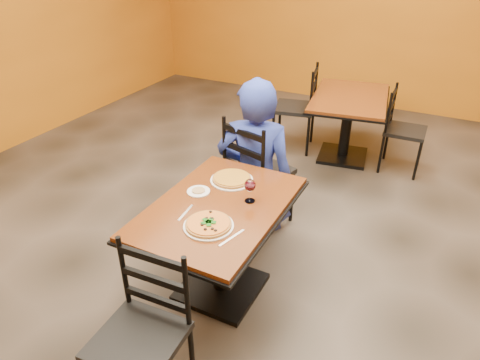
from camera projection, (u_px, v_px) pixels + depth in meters
The scene contains 18 objects.
floor at pixel (250, 251), 3.60m from camera, with size 7.00×8.00×0.01m, color black.
wall_back at pixel (378, 0), 5.94m from camera, with size 7.00×0.01×3.00m, color #C57115.
table_main at pixel (219, 228), 2.94m from camera, with size 0.83×1.23×0.75m.
table_second at pixel (348, 113), 4.83m from camera, with size 0.98×1.31×0.75m.
chair_main_near at pixel (138, 341), 2.23m from camera, with size 0.43×0.43×0.95m, color black, non-canonical shape.
chair_main_far at pixel (259, 172), 3.72m from camera, with size 0.46×0.46×1.03m, color black, non-canonical shape.
chair_second_left at pixel (294, 108), 5.10m from camera, with size 0.46×0.46×1.01m, color black, non-canonical shape.
chair_second_right at pixel (405, 131), 4.62m from camera, with size 0.41×0.41×0.91m, color black, non-canonical shape.
diner at pixel (255, 157), 3.60m from camera, with size 0.66×0.43×1.36m, color navy.
plate_main at pixel (209, 226), 2.63m from camera, with size 0.31×0.31×0.01m, color white.
pizza_main at pixel (208, 224), 2.62m from camera, with size 0.28×0.28×0.02m, color #97250B.
plate_far at pixel (232, 180), 3.12m from camera, with size 0.31×0.31×0.01m, color white.
pizza_far at pixel (232, 178), 3.11m from camera, with size 0.28×0.28×0.02m, color gold.
side_plate at pixel (199, 191), 2.98m from camera, with size 0.16×0.16×0.01m, color white.
dip at pixel (198, 190), 2.98m from camera, with size 0.09×0.09×0.01m, color #A68151.
wine_glass at pixel (250, 190), 2.84m from camera, with size 0.08×0.08×0.18m, color white, non-canonical shape.
fork at pixel (186, 213), 2.76m from camera, with size 0.01×0.19×0.00m, color silver.
knife at pixel (232, 238), 2.53m from camera, with size 0.01×0.21×0.00m, color silver.
Camera 1 is at (1.21, -2.56, 2.31)m, focal length 32.29 mm.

